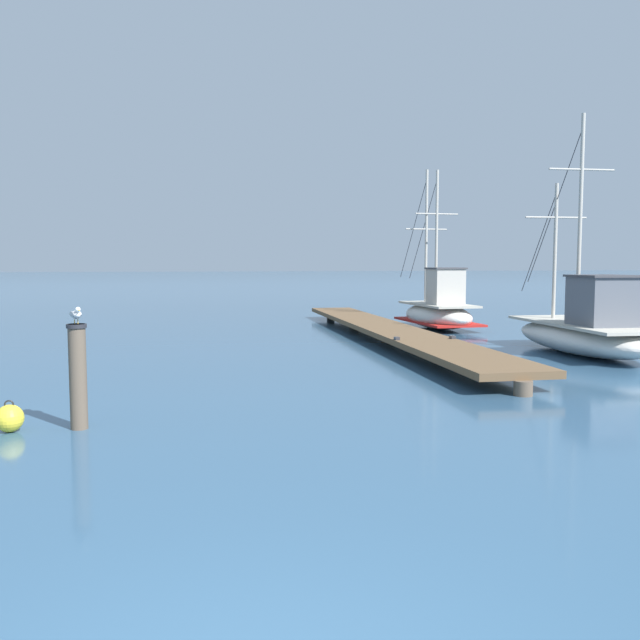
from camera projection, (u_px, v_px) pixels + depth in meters
name	position (u px, v px, depth m)	size (l,w,h in m)	color
floating_dock	(387.00, 329.00, 21.97)	(2.91, 19.15, 0.53)	brown
fishing_boat_0	(585.00, 330.00, 18.50)	(2.66, 6.86, 6.67)	silver
fishing_boat_1	(439.00, 310.00, 25.73)	(2.02, 6.21, 6.24)	silver
mooring_piling	(78.00, 374.00, 10.15)	(0.30, 0.30, 1.62)	brown
perched_seagull	(76.00, 314.00, 10.08)	(0.22, 0.37, 0.27)	gold
mooring_buoy	(10.00, 418.00, 10.01)	(0.42, 0.42, 0.49)	yellow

